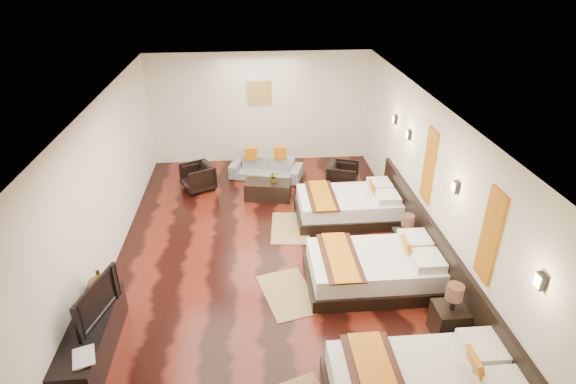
{
  "coord_description": "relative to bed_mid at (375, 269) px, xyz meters",
  "views": [
    {
      "loc": [
        -0.26,
        -6.66,
        4.93
      ],
      "look_at": [
        0.36,
        0.69,
        1.1
      ],
      "focal_mm": 29.07,
      "sensor_mm": 36.0,
      "label": 1
    }
  ],
  "objects": [
    {
      "name": "floor",
      "position": [
        -1.7,
        0.6,
        -0.29
      ],
      "size": [
        5.5,
        9.5,
        0.01
      ],
      "primitive_type": "cube",
      "color": "black",
      "rests_on": "ground"
    },
    {
      "name": "ceiling",
      "position": [
        -1.7,
        0.6,
        2.51
      ],
      "size": [
        5.5,
        9.5,
        0.01
      ],
      "primitive_type": "cube",
      "color": "white",
      "rests_on": "floor"
    },
    {
      "name": "back_wall",
      "position": [
        -1.7,
        5.35,
        1.11
      ],
      "size": [
        5.5,
        0.01,
        2.8
      ],
      "primitive_type": "cube",
      "color": "silver",
      "rests_on": "floor"
    },
    {
      "name": "left_wall",
      "position": [
        -4.45,
        0.6,
        1.11
      ],
      "size": [
        0.01,
        9.5,
        2.8
      ],
      "primitive_type": "cube",
      "color": "silver",
      "rests_on": "floor"
    },
    {
      "name": "right_wall",
      "position": [
        1.05,
        0.6,
        1.11
      ],
      "size": [
        0.01,
        9.5,
        2.8
      ],
      "primitive_type": "cube",
      "color": "silver",
      "rests_on": "floor"
    },
    {
      "name": "headboard_panel",
      "position": [
        1.01,
        -0.2,
        0.16
      ],
      "size": [
        0.08,
        6.6,
        0.9
      ],
      "primitive_type": "cube",
      "color": "black",
      "rests_on": "floor"
    },
    {
      "name": "bed_mid",
      "position": [
        0.0,
        0.0,
        0.0
      ],
      "size": [
        2.19,
        1.38,
        0.84
      ],
      "color": "black",
      "rests_on": "floor"
    },
    {
      "name": "bed_far",
      "position": [
        -0.0,
        2.16,
        -0.01
      ],
      "size": [
        2.09,
        1.32,
        0.8
      ],
      "color": "black",
      "rests_on": "floor"
    },
    {
      "name": "nightstand_a",
      "position": [
        0.75,
        -1.25,
        0.02
      ],
      "size": [
        0.45,
        0.45,
        0.88
      ],
      "color": "black",
      "rests_on": "floor"
    },
    {
      "name": "nightstand_b",
      "position": [
        0.75,
        0.78,
        -0.0
      ],
      "size": [
        0.41,
        0.41,
        0.81
      ],
      "color": "black",
      "rests_on": "floor"
    },
    {
      "name": "jute_mat_mid",
      "position": [
        -1.45,
        -0.17,
        -0.28
      ],
      "size": [
        1.03,
        1.35,
        0.01
      ],
      "primitive_type": "cube",
      "rotation": [
        0.0,
        0.0,
        0.25
      ],
      "color": "olive",
      "rests_on": "floor"
    },
    {
      "name": "jute_mat_far",
      "position": [
        -1.24,
        1.84,
        -0.28
      ],
      "size": [
        0.86,
        1.26,
        0.01
      ],
      "primitive_type": "cube",
      "rotation": [
        0.0,
        0.0,
        -0.09
      ],
      "color": "olive",
      "rests_on": "floor"
    },
    {
      "name": "tv_console",
      "position": [
        -4.2,
        -1.21,
        -0.01
      ],
      "size": [
        0.5,
        1.8,
        0.55
      ],
      "primitive_type": "cube",
      "color": "black",
      "rests_on": "floor"
    },
    {
      "name": "tv",
      "position": [
        -4.15,
        -1.06,
        0.54
      ],
      "size": [
        0.4,
        0.97,
        0.56
      ],
      "primitive_type": "imported",
      "rotation": [
        0.0,
        0.0,
        1.29
      ],
      "color": "black",
      "rests_on": "tv_console"
    },
    {
      "name": "book",
      "position": [
        -4.2,
        -1.84,
        0.28
      ],
      "size": [
        0.35,
        0.41,
        0.03
      ],
      "primitive_type": "imported",
      "rotation": [
        0.0,
        0.0,
        0.32
      ],
      "color": "black",
      "rests_on": "tv_console"
    },
    {
      "name": "figurine",
      "position": [
        -4.2,
        -0.53,
        0.44
      ],
      "size": [
        0.36,
        0.36,
        0.36
      ],
      "primitive_type": "imported",
      "rotation": [
        0.0,
        0.0,
        0.06
      ],
      "color": "brown",
      "rests_on": "tv_console"
    },
    {
      "name": "sofa",
      "position": [
        -1.62,
        4.2,
        -0.04
      ],
      "size": [
        1.83,
        1.14,
        0.5
      ],
      "primitive_type": "imported",
      "rotation": [
        0.0,
        0.0,
        -0.3
      ],
      "color": "gray",
      "rests_on": "floor"
    },
    {
      "name": "armchair_left",
      "position": [
        -3.21,
        3.72,
        0.02
      ],
      "size": [
        0.9,
        0.89,
        0.61
      ],
      "primitive_type": "imported",
      "rotation": [
        0.0,
        0.0,
        -1.1
      ],
      "color": "black",
      "rests_on": "floor"
    },
    {
      "name": "armchair_right",
      "position": [
        0.13,
        3.51,
        0.02
      ],
      "size": [
        0.86,
        0.85,
        0.62
      ],
      "primitive_type": "imported",
      "rotation": [
        0.0,
        0.0,
        1.23
      ],
      "color": "black",
      "rests_on": "floor"
    },
    {
      "name": "coffee_table",
      "position": [
        -1.62,
        3.15,
        -0.09
      ],
      "size": [
        1.08,
        0.68,
        0.4
      ],
      "primitive_type": "cube",
      "rotation": [
        0.0,
        0.0,
        -0.19
      ],
      "color": "black",
      "rests_on": "floor"
    },
    {
      "name": "table_plant",
      "position": [
        -1.49,
        3.15,
        0.24
      ],
      "size": [
        0.27,
        0.26,
        0.25
      ],
      "primitive_type": "imported",
      "rotation": [
        0.0,
        0.0,
        0.36
      ],
      "color": "#2D5A1E",
      "rests_on": "coffee_table"
    },
    {
      "name": "orange_panel_a",
      "position": [
        1.03,
        -1.3,
        1.41
      ],
      "size": [
        0.04,
        0.4,
        1.3
      ],
      "primitive_type": "cube",
      "color": "#D86014",
      "rests_on": "right_wall"
    },
    {
      "name": "orange_panel_b",
      "position": [
        1.03,
        0.9,
        1.41
      ],
      "size": [
        0.04,
        0.4,
        1.3
      ],
      "primitive_type": "cube",
      "color": "#D86014",
      "rests_on": "right_wall"
    },
    {
      "name": "sconce_near",
      "position": [
        1.01,
        -2.4,
        1.56
      ],
      "size": [
        0.07,
        0.12,
        0.18
      ],
      "color": "black",
      "rests_on": "right_wall"
    },
    {
      "name": "sconce_mid",
      "position": [
        1.01,
        -0.2,
        1.56
      ],
      "size": [
        0.07,
        0.12,
        0.18
      ],
      "color": "black",
      "rests_on": "right_wall"
    },
    {
      "name": "sconce_far",
      "position": [
        1.01,
        2.0,
        1.56
      ],
      "size": [
        0.07,
        0.12,
        0.18
      ],
      "color": "black",
      "rests_on": "right_wall"
    },
    {
      "name": "sconce_lounge",
      "position": [
        1.01,
        2.9,
        1.56
      ],
      "size": [
        0.07,
        0.12,
        0.18
      ],
      "color": "black",
      "rests_on": "right_wall"
    },
    {
      "name": "gold_artwork",
      "position": [
        -1.7,
        5.33,
        1.51
      ],
      "size": [
        0.6,
        0.04,
        0.6
      ],
      "primitive_type": "cube",
      "color": "#AD873F",
      "rests_on": "back_wall"
    }
  ]
}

